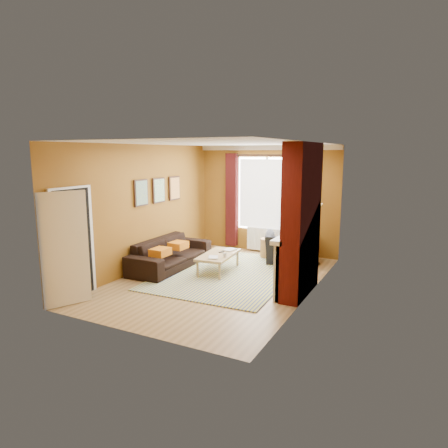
{
  "coord_description": "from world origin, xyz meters",
  "views": [
    {
      "loc": [
        3.72,
        -7.04,
        2.62
      ],
      "look_at": [
        0.0,
        0.25,
        1.15
      ],
      "focal_mm": 32.0,
      "sensor_mm": 36.0,
      "label": 1
    }
  ],
  "objects_px": {
    "sofa": "(171,253)",
    "armchair": "(289,248)",
    "wicker_stool": "(268,248)",
    "floor_lamp": "(318,216)",
    "coffee_table": "(218,256)"
  },
  "relations": [
    {
      "from": "wicker_stool",
      "to": "sofa",
      "type": "bearing_deg",
      "value": -132.13
    },
    {
      "from": "floor_lamp",
      "to": "wicker_stool",
      "type": "bearing_deg",
      "value": 178.03
    },
    {
      "from": "sofa",
      "to": "armchair",
      "type": "bearing_deg",
      "value": -55.42
    },
    {
      "from": "floor_lamp",
      "to": "armchair",
      "type": "bearing_deg",
      "value": -163.94
    },
    {
      "from": "sofa",
      "to": "floor_lamp",
      "type": "distance_m",
      "value": 3.53
    },
    {
      "from": "armchair",
      "to": "coffee_table",
      "type": "distance_m",
      "value": 1.85
    },
    {
      "from": "wicker_stool",
      "to": "floor_lamp",
      "type": "relative_size",
      "value": 0.33
    },
    {
      "from": "coffee_table",
      "to": "wicker_stool",
      "type": "relative_size",
      "value": 2.7
    },
    {
      "from": "armchair",
      "to": "floor_lamp",
      "type": "relative_size",
      "value": 0.76
    },
    {
      "from": "sofa",
      "to": "wicker_stool",
      "type": "height_order",
      "value": "sofa"
    },
    {
      "from": "armchair",
      "to": "wicker_stool",
      "type": "height_order",
      "value": "armchair"
    },
    {
      "from": "armchair",
      "to": "wicker_stool",
      "type": "xyz_separation_m",
      "value": [
        -0.62,
        0.22,
        -0.12
      ]
    },
    {
      "from": "sofa",
      "to": "floor_lamp",
      "type": "relative_size",
      "value": 1.58
    },
    {
      "from": "sofa",
      "to": "wicker_stool",
      "type": "xyz_separation_m",
      "value": [
        1.68,
        1.86,
        -0.09
      ]
    },
    {
      "from": "wicker_stool",
      "to": "floor_lamp",
      "type": "xyz_separation_m",
      "value": [
        1.24,
        -0.04,
        0.9
      ]
    }
  ]
}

